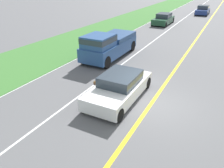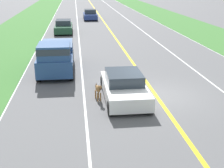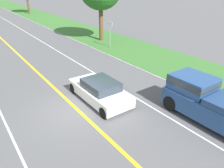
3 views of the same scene
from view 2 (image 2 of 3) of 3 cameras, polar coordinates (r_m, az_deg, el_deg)
name	(u,v)px [view 2 (image 2 of 3)]	position (r m, az deg, el deg)	size (l,w,h in m)	color
ground_plane	(156,96)	(15.37, 8.05, -2.10)	(400.00, 400.00, 0.00)	#5B5B5E
centre_divider_line	(156,95)	(15.37, 8.05, -2.09)	(0.18, 160.00, 0.01)	yellow
lane_edge_line_right	(9,102)	(15.24, -18.39, -3.09)	(0.14, 160.00, 0.01)	white
lane_dash_same_dir	(84,99)	(14.90, -5.11, -2.66)	(0.10, 160.00, 0.01)	white
lane_dash_oncoming	(224,93)	(16.58, 19.84, -1.49)	(0.10, 160.00, 0.01)	white
ego_car	(124,87)	(14.63, 2.24, -0.51)	(1.92, 4.28, 1.28)	white
dog	(98,89)	(14.49, -2.52, -0.98)	(0.32, 1.08, 0.84)	olive
pickup_truck	(56,55)	(19.27, -10.19, 5.17)	(2.05, 5.47, 1.98)	#284C84
car_trailing_near	(64,27)	(33.76, -8.84, 10.31)	(1.83, 4.47, 1.33)	#1E472D
car_trailing_mid	(90,15)	(44.63, -4.02, 12.50)	(1.86, 4.20, 1.38)	navy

